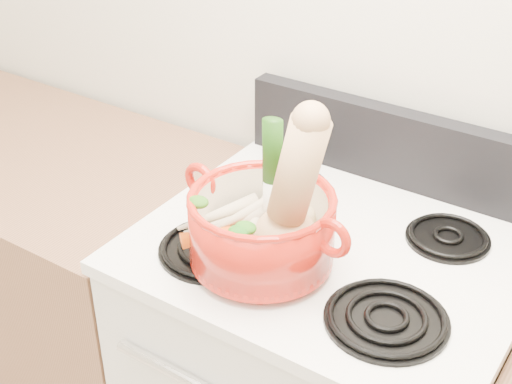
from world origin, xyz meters
The scene contains 22 objects.
wall_back centered at (0.00, 1.75, 1.30)m, with size 3.50×0.02×2.60m, color silver.
cooktop centered at (0.00, 1.40, 0.93)m, with size 0.78×0.67×0.03m, color white.
control_backsplash centered at (0.00, 1.70, 1.04)m, with size 0.76×0.05×0.18m, color black.
counter_left centered at (-1.07, 1.40, 0.45)m, with size 1.36×0.65×0.90m, color brown.
burner_front_left centered at (-0.19, 1.24, 0.96)m, with size 0.22×0.22×0.02m, color black.
burner_front_right centered at (0.19, 1.24, 0.96)m, with size 0.22×0.22×0.02m, color black.
burner_back_left centered at (-0.19, 1.54, 0.96)m, with size 0.17×0.17×0.02m, color black.
burner_back_right centered at (0.19, 1.54, 0.96)m, with size 0.17×0.17×0.02m, color black.
dutch_oven centered at (-0.09, 1.26, 1.04)m, with size 0.28×0.28×0.14m, color #B61B0F.
pot_handle_left centered at (-0.24, 1.27, 1.08)m, with size 0.08×0.08×0.02m, color #B61B0F.
pot_handle_right centered at (0.07, 1.24, 1.08)m, with size 0.08×0.08×0.02m, color #B61B0F.
squash centered at (-0.02, 1.24, 1.15)m, with size 0.13×0.13×0.30m, color tan, non-canonical shape.
leek centered at (-0.09, 1.31, 1.13)m, with size 0.04×0.04×0.26m, color white.
ginger centered at (-0.08, 1.35, 1.02)m, with size 0.09×0.07×0.05m, color tan.
parsnip_0 centered at (-0.13, 1.29, 1.02)m, with size 0.05×0.05×0.24m, color beige.
parsnip_1 centered at (-0.15, 1.26, 1.03)m, with size 0.04×0.04×0.20m, color beige.
parsnip_2 centered at (-0.12, 1.29, 1.03)m, with size 0.04×0.04×0.19m, color beige.
parsnip_3 centered at (-0.19, 1.26, 1.03)m, with size 0.04×0.04×0.17m, color beige.
parsnip_4 centered at (-0.13, 1.30, 1.05)m, with size 0.04×0.04×0.22m, color beige.
carrot_0 centered at (-0.08, 1.23, 1.02)m, with size 0.03×0.03×0.16m, color #B85A09.
carrot_1 centered at (-0.15, 1.22, 1.02)m, with size 0.03×0.03×0.15m, color #D7520A.
carrot_2 centered at (-0.06, 1.21, 1.02)m, with size 0.03×0.03×0.16m, color #BB5209.
Camera 1 is at (0.53, 0.32, 1.81)m, focal length 50.00 mm.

